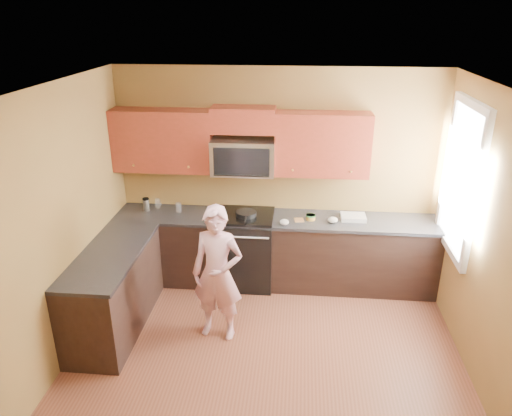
# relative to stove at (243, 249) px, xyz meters

# --- Properties ---
(floor) EXTENTS (4.00, 4.00, 0.00)m
(floor) POSITION_rel_stove_xyz_m (0.40, -1.68, -0.47)
(floor) COLOR brown
(floor) RESTS_ON ground
(ceiling) EXTENTS (4.00, 4.00, 0.00)m
(ceiling) POSITION_rel_stove_xyz_m (0.40, -1.68, 2.23)
(ceiling) COLOR white
(ceiling) RESTS_ON ground
(wall_back) EXTENTS (4.00, 0.00, 4.00)m
(wall_back) POSITION_rel_stove_xyz_m (0.40, 0.32, 0.88)
(wall_back) COLOR brown
(wall_back) RESTS_ON ground
(wall_left) EXTENTS (0.00, 4.00, 4.00)m
(wall_left) POSITION_rel_stove_xyz_m (-1.60, -1.68, 0.88)
(wall_left) COLOR brown
(wall_left) RESTS_ON ground
(wall_right) EXTENTS (0.00, 4.00, 4.00)m
(wall_right) POSITION_rel_stove_xyz_m (2.40, -1.68, 0.88)
(wall_right) COLOR brown
(wall_right) RESTS_ON ground
(cabinet_back_run) EXTENTS (4.00, 0.60, 0.88)m
(cabinet_back_run) POSITION_rel_stove_xyz_m (0.40, 0.02, -0.03)
(cabinet_back_run) COLOR black
(cabinet_back_run) RESTS_ON floor
(cabinet_left_run) EXTENTS (0.60, 1.60, 0.88)m
(cabinet_left_run) POSITION_rel_stove_xyz_m (-1.30, -1.08, -0.03)
(cabinet_left_run) COLOR black
(cabinet_left_run) RESTS_ON floor
(countertop_back) EXTENTS (4.00, 0.62, 0.04)m
(countertop_back) POSITION_rel_stove_xyz_m (0.40, 0.01, 0.43)
(countertop_back) COLOR black
(countertop_back) RESTS_ON cabinet_back_run
(countertop_left) EXTENTS (0.62, 1.60, 0.04)m
(countertop_left) POSITION_rel_stove_xyz_m (-1.29, -1.08, 0.43)
(countertop_left) COLOR black
(countertop_left) RESTS_ON cabinet_left_run
(stove) EXTENTS (0.76, 0.65, 0.95)m
(stove) POSITION_rel_stove_xyz_m (0.00, 0.00, 0.00)
(stove) COLOR black
(stove) RESTS_ON floor
(microwave) EXTENTS (0.76, 0.40, 0.42)m
(microwave) POSITION_rel_stove_xyz_m (0.00, 0.12, 0.97)
(microwave) COLOR silver
(microwave) RESTS_ON wall_back
(upper_cab_left) EXTENTS (1.22, 0.33, 0.75)m
(upper_cab_left) POSITION_rel_stove_xyz_m (-0.99, 0.16, 0.97)
(upper_cab_left) COLOR maroon
(upper_cab_left) RESTS_ON wall_back
(upper_cab_right) EXTENTS (1.12, 0.33, 0.75)m
(upper_cab_right) POSITION_rel_stove_xyz_m (0.94, 0.16, 0.97)
(upper_cab_right) COLOR maroon
(upper_cab_right) RESTS_ON wall_back
(upper_cab_over_mw) EXTENTS (0.76, 0.33, 0.30)m
(upper_cab_over_mw) POSITION_rel_stove_xyz_m (0.00, 0.16, 1.62)
(upper_cab_over_mw) COLOR maroon
(upper_cab_over_mw) RESTS_ON wall_back
(window) EXTENTS (0.06, 1.06, 1.66)m
(window) POSITION_rel_stove_xyz_m (2.38, -0.48, 1.17)
(window) COLOR white
(window) RESTS_ON wall_right
(woman) EXTENTS (0.59, 0.44, 1.50)m
(woman) POSITION_rel_stove_xyz_m (-0.13, -1.11, 0.27)
(woman) COLOR #D86C90
(woman) RESTS_ON floor
(frying_pan) EXTENTS (0.29, 0.46, 0.06)m
(frying_pan) POSITION_rel_stove_xyz_m (0.05, -0.03, 0.47)
(frying_pan) COLOR black
(frying_pan) RESTS_ON stove
(butter_tub) EXTENTS (0.13, 0.13, 0.08)m
(butter_tub) POSITION_rel_stove_xyz_m (0.84, -0.01, 0.45)
(butter_tub) COLOR gold
(butter_tub) RESTS_ON countertop_back
(toast_slice) EXTENTS (0.12, 0.12, 0.01)m
(toast_slice) POSITION_rel_stove_xyz_m (0.70, -0.05, 0.45)
(toast_slice) COLOR #B27F47
(toast_slice) RESTS_ON countertop_back
(napkin_a) EXTENTS (0.14, 0.14, 0.06)m
(napkin_a) POSITION_rel_stove_xyz_m (0.52, -0.18, 0.48)
(napkin_a) COLOR silver
(napkin_a) RESTS_ON countertop_back
(napkin_b) EXTENTS (0.15, 0.16, 0.07)m
(napkin_b) POSITION_rel_stove_xyz_m (1.10, -0.07, 0.48)
(napkin_b) COLOR silver
(napkin_b) RESTS_ON countertop_back
(dish_towel) EXTENTS (0.30, 0.24, 0.05)m
(dish_towel) POSITION_rel_stove_xyz_m (1.36, 0.06, 0.47)
(dish_towel) COLOR silver
(dish_towel) RESTS_ON countertop_back
(travel_mug) EXTENTS (0.09, 0.09, 0.17)m
(travel_mug) POSITION_rel_stove_xyz_m (-1.25, 0.08, 0.45)
(travel_mug) COLOR silver
(travel_mug) RESTS_ON countertop_back
(glass_a) EXTENTS (0.07, 0.07, 0.12)m
(glass_a) POSITION_rel_stove_xyz_m (-1.13, 0.19, 0.51)
(glass_a) COLOR silver
(glass_a) RESTS_ON countertop_back
(glass_b) EXTENTS (0.09, 0.09, 0.12)m
(glass_b) POSITION_rel_stove_xyz_m (-0.83, 0.08, 0.51)
(glass_b) COLOR silver
(glass_b) RESTS_ON countertop_back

